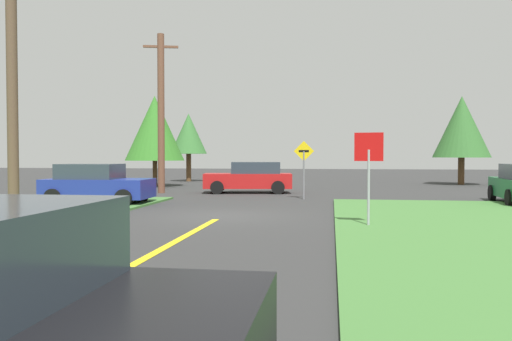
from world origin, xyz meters
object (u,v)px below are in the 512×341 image
oak_tree_right (155,128)px  utility_pole_near (12,90)px  pine_tree_center (189,134)px  stop_sign (369,161)px  parked_car_near_building (96,184)px  direction_sign (304,163)px  utility_pole_mid (161,112)px  car_approaching_junction (250,178)px  oak_tree_left (462,127)px

oak_tree_right → utility_pole_near: bearing=-82.6°
utility_pole_near → pine_tree_center: size_ratio=1.41×
stop_sign → pine_tree_center: pine_tree_center is taller
parked_car_near_building → direction_sign: (8.08, 3.56, 0.81)m
utility_pole_near → utility_pole_mid: size_ratio=0.88×
car_approaching_junction → direction_sign: bearing=122.1°
parked_car_near_building → car_approaching_junction: (5.08, 7.07, -0.00)m
direction_sign → car_approaching_junction: bearing=130.6°
stop_sign → car_approaching_junction: bearing=-61.3°
parked_car_near_building → direction_sign: bearing=21.6°
oak_tree_left → pine_tree_center: bearing=175.4°
car_approaching_junction → utility_pole_mid: size_ratio=0.57×
utility_pole_near → parked_car_near_building: bearing=94.7°
parked_car_near_building → oak_tree_right: oak_tree_right is taller
utility_pole_near → oak_tree_right: utility_pole_near is taller
direction_sign → oak_tree_left: size_ratio=0.44×
pine_tree_center → stop_sign: bearing=-63.5°
direction_sign → pine_tree_center: bearing=122.8°
parked_car_near_building → stop_sign: bearing=-29.0°
stop_sign → direction_sign: 9.05m
utility_pole_mid → direction_sign: bearing=-20.1°
stop_sign → parked_car_near_building: bearing=-21.1°
stop_sign → oak_tree_left: bearing=-103.5°
car_approaching_junction → direction_sign: direction_sign is taller
car_approaching_junction → utility_pole_near: (-4.57, -13.17, 2.96)m
parked_car_near_building → car_approaching_junction: same height
parked_car_near_building → oak_tree_left: size_ratio=0.70×
stop_sign → direction_sign: direction_sign is taller
car_approaching_junction → utility_pole_near: bearing=62.3°
parked_car_near_building → utility_pole_mid: bearing=83.1°
parked_car_near_building → pine_tree_center: (-1.48, 18.43, 2.80)m
direction_sign → pine_tree_center: size_ratio=0.50×
utility_pole_near → oak_tree_right: bearing=97.4°
utility_pole_mid → oak_tree_right: utility_pole_mid is taller
parked_car_near_building → utility_pole_mid: (0.52, 6.34, 3.41)m
utility_pole_mid → car_approaching_junction: bearing=9.1°
car_approaching_junction → oak_tree_right: 8.98m
stop_sign → direction_sign: size_ratio=0.98×
car_approaching_junction → utility_pole_mid: 5.74m
utility_pole_mid → direction_sign: (7.56, -2.78, -2.59)m
utility_pole_mid → oak_tree_left: utility_pole_mid is taller
car_approaching_junction → direction_sign: (3.01, -3.50, 0.81)m
car_approaching_junction → utility_pole_mid: (-4.56, -0.73, 3.41)m
oak_tree_left → parked_car_near_building: bearing=-136.8°
utility_pole_mid → parked_car_near_building: bearing=-94.7°
stop_sign → utility_pole_mid: 15.32m
utility_pole_near → oak_tree_left: size_ratio=1.22×
car_approaching_junction → oak_tree_left: 16.49m
utility_pole_mid → oak_tree_left: bearing=31.1°
utility_pole_mid → oak_tree_right: 6.15m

